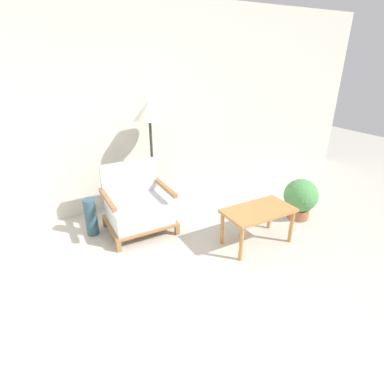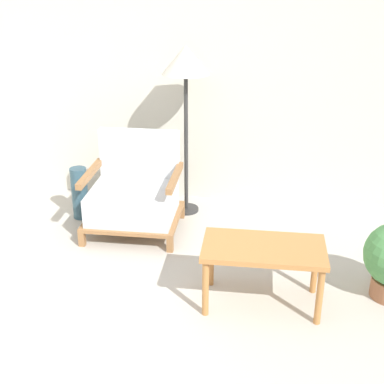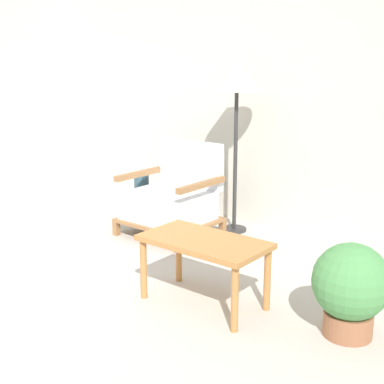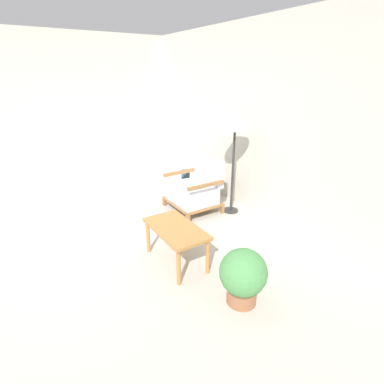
{
  "view_description": "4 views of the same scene",
  "coord_description": "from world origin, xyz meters",
  "px_view_note": "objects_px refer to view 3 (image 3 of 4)",
  "views": [
    {
      "loc": [
        -1.4,
        -1.44,
        2.0
      ],
      "look_at": [
        0.14,
        1.36,
        0.55
      ],
      "focal_mm": 28.0,
      "sensor_mm": 36.0,
      "label": 1
    },
    {
      "loc": [
        0.62,
        -2.27,
        2.15
      ],
      "look_at": [
        0.14,
        1.36,
        0.55
      ],
      "focal_mm": 50.0,
      "sensor_mm": 36.0,
      "label": 2
    },
    {
      "loc": [
        2.62,
        -1.72,
        1.54
      ],
      "look_at": [
        0.14,
        1.36,
        0.55
      ],
      "focal_mm": 50.0,
      "sensor_mm": 36.0,
      "label": 3
    },
    {
      "loc": [
        3.21,
        -0.6,
        2.0
      ],
      "look_at": [
        0.14,
        1.36,
        0.55
      ],
      "focal_mm": 28.0,
      "sensor_mm": 36.0,
      "label": 4
    }
  ],
  "objects_px": {
    "armchair": "(172,200)",
    "coffee_table": "(204,248)",
    "vase": "(142,196)",
    "potted_plant": "(351,287)",
    "floor_lamp": "(237,85)"
  },
  "relations": [
    {
      "from": "armchair",
      "to": "coffee_table",
      "type": "distance_m",
      "value": 1.45
    },
    {
      "from": "armchair",
      "to": "vase",
      "type": "height_order",
      "value": "armchair"
    },
    {
      "from": "coffee_table",
      "to": "potted_plant",
      "type": "bearing_deg",
      "value": 12.24
    },
    {
      "from": "vase",
      "to": "floor_lamp",
      "type": "bearing_deg",
      "value": 15.67
    },
    {
      "from": "floor_lamp",
      "to": "coffee_table",
      "type": "distance_m",
      "value": 1.81
    },
    {
      "from": "armchair",
      "to": "coffee_table",
      "type": "bearing_deg",
      "value": -41.01
    },
    {
      "from": "coffee_table",
      "to": "potted_plant",
      "type": "xyz_separation_m",
      "value": [
        0.89,
        0.19,
        -0.08
      ]
    },
    {
      "from": "vase",
      "to": "potted_plant",
      "type": "distance_m",
      "value": 2.68
    },
    {
      "from": "potted_plant",
      "to": "armchair",
      "type": "bearing_deg",
      "value": 159.09
    },
    {
      "from": "floor_lamp",
      "to": "potted_plant",
      "type": "bearing_deg",
      "value": -36.48
    },
    {
      "from": "armchair",
      "to": "potted_plant",
      "type": "relative_size",
      "value": 1.49
    },
    {
      "from": "floor_lamp",
      "to": "armchair",
      "type": "bearing_deg",
      "value": -132.27
    },
    {
      "from": "vase",
      "to": "coffee_table",
      "type": "bearing_deg",
      "value": -34.38
    },
    {
      "from": "potted_plant",
      "to": "vase",
      "type": "bearing_deg",
      "value": 159.89
    },
    {
      "from": "coffee_table",
      "to": "vase",
      "type": "xyz_separation_m",
      "value": [
        -1.63,
        1.12,
        -0.14
      ]
    }
  ]
}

